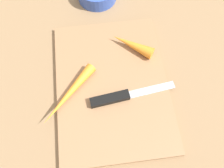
{
  "coord_description": "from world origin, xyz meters",
  "views": [
    {
      "loc": [
        0.24,
        -0.03,
        0.53
      ],
      "look_at": [
        0.0,
        0.0,
        0.01
      ],
      "focal_mm": 38.69,
      "sensor_mm": 36.0,
      "label": 1
    }
  ],
  "objects_px": {
    "cutting_board": "(112,85)",
    "carrot_long": "(69,94)",
    "carrot_short": "(132,45)",
    "knife": "(116,98)"
  },
  "relations": [
    {
      "from": "cutting_board",
      "to": "carrot_long",
      "type": "relative_size",
      "value": 2.13
    },
    {
      "from": "carrot_long",
      "to": "carrot_short",
      "type": "relative_size",
      "value": 1.56
    },
    {
      "from": "carrot_short",
      "to": "knife",
      "type": "bearing_deg",
      "value": 101.71
    },
    {
      "from": "cutting_board",
      "to": "carrot_short",
      "type": "distance_m",
      "value": 0.11
    },
    {
      "from": "carrot_short",
      "to": "cutting_board",
      "type": "bearing_deg",
      "value": 92.18
    },
    {
      "from": "cutting_board",
      "to": "knife",
      "type": "height_order",
      "value": "knife"
    },
    {
      "from": "knife",
      "to": "carrot_long",
      "type": "distance_m",
      "value": 0.11
    },
    {
      "from": "cutting_board",
      "to": "knife",
      "type": "distance_m",
      "value": 0.04
    },
    {
      "from": "cutting_board",
      "to": "knife",
      "type": "bearing_deg",
      "value": 5.19
    },
    {
      "from": "cutting_board",
      "to": "carrot_short",
      "type": "relative_size",
      "value": 3.33
    }
  ]
}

